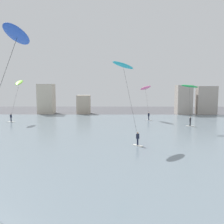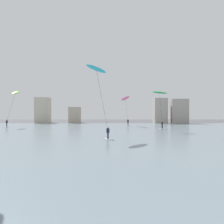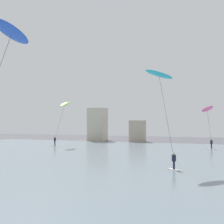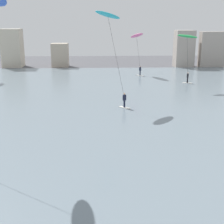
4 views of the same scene
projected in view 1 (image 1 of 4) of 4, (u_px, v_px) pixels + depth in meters
name	position (u px, v px, depth m)	size (l,w,h in m)	color
water_bay	(131.00, 138.00, 32.68)	(84.00, 52.00, 0.10)	slate
far_shore_buildings	(127.00, 100.00, 60.28)	(44.74, 5.03, 7.59)	beige
kitesurfer_lime	(19.00, 85.00, 46.41)	(3.25, 3.86, 8.35)	silver
kitesurfer_pink	(146.00, 90.00, 49.69)	(2.54, 4.13, 7.25)	silver
kitesurfer_cyan	(124.00, 72.00, 29.60)	(3.95, 4.42, 10.26)	silver
kitesurfer_blue	(12.00, 49.00, 14.99)	(4.48, 3.28, 10.94)	silver
kitesurfer_green	(190.00, 91.00, 38.63)	(3.41, 4.02, 7.40)	silver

